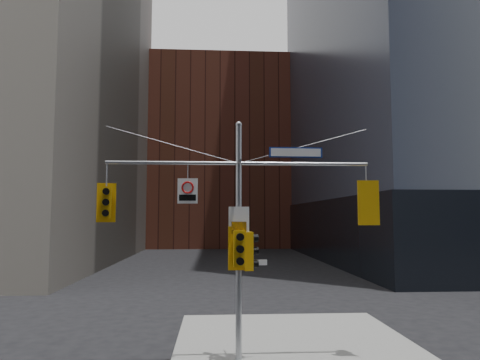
{
  "coord_description": "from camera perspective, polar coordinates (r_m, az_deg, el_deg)",
  "views": [
    {
      "loc": [
        -0.74,
        -10.91,
        4.37
      ],
      "look_at": [
        0.04,
        2.0,
        5.49
      ],
      "focal_mm": 32.0,
      "sensor_mm": 36.0,
      "label": 1
    }
  ],
  "objects": [
    {
      "name": "sidewalk_corner",
      "position": [
        15.76,
        7.16,
        -20.73
      ],
      "size": [
        8.0,
        8.0,
        0.15
      ],
      "primitive_type": "cube",
      "color": "gray",
      "rests_on": "ground"
    },
    {
      "name": "brick_midrise",
      "position": [
        69.59,
        -2.81,
        3.01
      ],
      "size": [
        26.0,
        20.0,
        28.0
      ],
      "primitive_type": "cube",
      "color": "brown",
      "rests_on": "ground"
    },
    {
      "name": "signal_assembly",
      "position": [
        12.93,
        -0.18,
        -4.74
      ],
      "size": [
        8.0,
        0.8,
        7.3
      ],
      "color": "#999CA1",
      "rests_on": "ground"
    },
    {
      "name": "traffic_light_west_arm",
      "position": [
        13.32,
        -17.43,
        -2.87
      ],
      "size": [
        0.56,
        0.5,
        1.18
      ],
      "rotation": [
        0.0,
        0.0,
        0.2
      ],
      "color": "#D5970B",
      "rests_on": "ground"
    },
    {
      "name": "traffic_light_east_arm",
      "position": [
        13.74,
        16.55,
        -2.95
      ],
      "size": [
        0.65,
        0.54,
        1.36
      ],
      "rotation": [
        0.0,
        0.0,
        3.06
      ],
      "color": "#D5970B",
      "rests_on": "ground"
    },
    {
      "name": "traffic_light_pole_side",
      "position": [
        13.0,
        1.28,
        -9.45
      ],
      "size": [
        0.47,
        0.4,
        1.15
      ],
      "rotation": [
        0.0,
        0.0,
        1.7
      ],
      "color": "#D5970B",
      "rests_on": "ground"
    },
    {
      "name": "traffic_light_pole_front",
      "position": [
        12.69,
        -0.11,
        -9.13
      ],
      "size": [
        0.62,
        0.51,
        1.29
      ],
      "rotation": [
        0.0,
        0.0,
        0.08
      ],
      "color": "#D5970B",
      "rests_on": "ground"
    },
    {
      "name": "street_sign_blade",
      "position": [
        13.3,
        7.45,
        3.66
      ],
      "size": [
        1.65,
        0.08,
        0.32
      ],
      "rotation": [
        0.0,
        0.0,
        0.02
      ],
      "color": "navy",
      "rests_on": "ground"
    },
    {
      "name": "regulatory_sign_arm",
      "position": [
        12.94,
        -7.0,
        -1.35
      ],
      "size": [
        0.61,
        0.11,
        0.76
      ],
      "rotation": [
        0.0,
        0.0,
        -0.11
      ],
      "color": "silver",
      "rests_on": "ground"
    },
    {
      "name": "regulatory_sign_pole",
      "position": [
        12.81,
        -0.15,
        -5.47
      ],
      "size": [
        0.62,
        0.05,
        0.81
      ],
      "rotation": [
        0.0,
        0.0,
        -0.01
      ],
      "color": "silver",
      "rests_on": "ground"
    },
    {
      "name": "street_blade_ew",
      "position": [
        13.04,
        1.83,
        -10.96
      ],
      "size": [
        0.82,
        0.14,
        0.16
      ],
      "rotation": [
        0.0,
        0.0,
        0.13
      ],
      "color": "silver",
      "rests_on": "ground"
    },
    {
      "name": "street_blade_ns",
      "position": [
        13.48,
        -0.29,
        -11.95
      ],
      "size": [
        0.12,
        0.69,
        0.14
      ],
      "rotation": [
        0.0,
        0.0,
        0.14
      ],
      "color": "#145926",
      "rests_on": "ground"
    }
  ]
}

